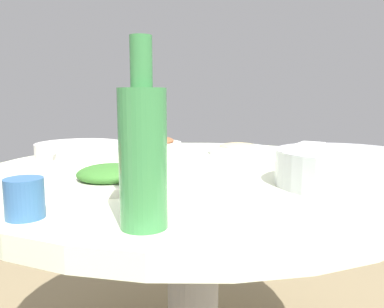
# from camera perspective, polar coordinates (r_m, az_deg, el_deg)

# --- Properties ---
(round_dining_table) EXTENTS (1.23, 1.23, 0.75)m
(round_dining_table) POSITION_cam_1_polar(r_m,az_deg,el_deg) (1.15, 0.16, -8.32)
(round_dining_table) COLOR #99999E
(round_dining_table) RESTS_ON ground
(rice_bowl) EXTENTS (0.30, 0.30, 0.09)m
(rice_bowl) POSITION_cam_1_polar(r_m,az_deg,el_deg) (0.96, 21.12, -1.82)
(rice_bowl) COLOR #B2B5BA
(rice_bowl) RESTS_ON round_dining_table
(soup_bowl) EXTENTS (0.29, 0.27, 0.06)m
(soup_bowl) POSITION_cam_1_polar(r_m,az_deg,el_deg) (1.27, -16.23, 0.13)
(soup_bowl) COLOR silver
(soup_bowl) RESTS_ON round_dining_table
(dish_stirfry) EXTENTS (0.24, 0.24, 0.05)m
(dish_stirfry) POSITION_cam_1_polar(r_m,az_deg,el_deg) (1.54, -6.04, 1.58)
(dish_stirfry) COLOR silver
(dish_stirfry) RESTS_ON round_dining_table
(dish_greens) EXTENTS (0.22, 0.22, 0.05)m
(dish_greens) POSITION_cam_1_polar(r_m,az_deg,el_deg) (0.91, -12.01, -3.46)
(dish_greens) COLOR white
(dish_greens) RESTS_ON round_dining_table
(dish_noodles) EXTENTS (0.21, 0.21, 0.04)m
(dish_noodles) POSITION_cam_1_polar(r_m,az_deg,el_deg) (1.41, 6.86, 0.74)
(dish_noodles) COLOR silver
(dish_noodles) RESTS_ON round_dining_table
(green_bottle) EXTENTS (0.08, 0.08, 0.30)m
(green_bottle) POSITION_cam_1_polar(r_m,az_deg,el_deg) (0.60, -7.26, 0.13)
(green_bottle) COLOR #387F42
(green_bottle) RESTS_ON round_dining_table
(tea_cup_near) EXTENTS (0.07, 0.07, 0.07)m
(tea_cup_near) POSITION_cam_1_polar(r_m,az_deg,el_deg) (0.72, -23.49, -6.01)
(tea_cup_near) COLOR #325E91
(tea_cup_near) RESTS_ON round_dining_table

